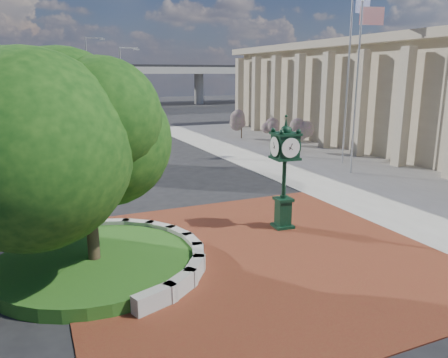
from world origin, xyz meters
TOP-DOWN VIEW (x-y plane):
  - ground at (0.00, 0.00)m, footprint 200.00×200.00m
  - plaza at (0.00, -1.00)m, footprint 12.00×12.00m
  - sidewalk at (16.00, 10.00)m, footprint 20.00×50.00m
  - planter_wall at (-2.71, -0.00)m, footprint 2.96×6.77m
  - grass_bed at (-5.00, 0.00)m, footprint 6.10×6.10m
  - civic_building at (23.60, 12.00)m, footprint 17.35×44.00m
  - overpass at (-0.22, 70.00)m, footprint 90.00×12.00m
  - tree_planter at (-5.00, 0.00)m, footprint 5.20×5.20m
  - tree_street at (-4.00, 18.00)m, footprint 4.40×4.40m
  - post_clock at (2.32, 0.91)m, footprint 0.98×0.98m
  - parked_car at (2.51, 37.37)m, footprint 3.22×4.63m
  - flagpole_a at (11.21, 7.54)m, footprint 1.53×0.41m
  - flagpole_b at (12.71, 10.20)m, footprint 1.70×0.50m
  - street_lamp_near at (1.16, 25.13)m, footprint 1.80×0.54m
  - street_lamp_far at (0.38, 40.03)m, footprint 2.22×0.29m
  - shrub_near at (12.62, 15.19)m, footprint 1.20×1.20m
  - shrub_mid at (12.37, 19.08)m, footprint 1.20×1.20m
  - shrub_far at (11.55, 23.37)m, footprint 1.20×1.20m

SIDE VIEW (x-z plane):
  - ground at x=0.00m, z-range 0.00..0.00m
  - plaza at x=0.00m, z-range 0.00..0.04m
  - sidewalk at x=16.00m, z-range 0.00..0.04m
  - grass_bed at x=-5.00m, z-range 0.00..0.40m
  - planter_wall at x=-2.71m, z-range 0.00..0.54m
  - parked_car at x=2.51m, z-range 0.00..1.46m
  - shrub_near at x=12.62m, z-range 0.49..2.69m
  - shrub_mid at x=12.37m, z-range 0.49..2.69m
  - shrub_far at x=11.55m, z-range 0.49..2.69m
  - post_clock at x=2.32m, z-range 0.22..4.60m
  - tree_street at x=-4.00m, z-range 0.52..5.96m
  - tree_planter at x=-5.00m, z-range 0.56..6.89m
  - civic_building at x=23.60m, z-range 0.03..8.63m
  - street_lamp_near at x=1.16m, z-range 0.70..8.79m
  - flagpole_a at x=11.21m, z-range 0.12..10.08m
  - flagpole_b at x=12.71m, z-range 0.14..11.24m
  - street_lamp_far at x=0.38m, z-range 0.85..10.77m
  - overpass at x=-0.22m, z-range 2.79..10.29m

